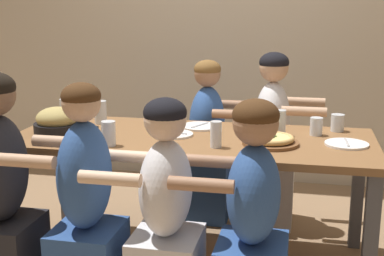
% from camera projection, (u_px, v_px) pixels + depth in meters
% --- Properties ---
extents(dining_table, '(2.05, 0.83, 0.75)m').
position_uv_depth(dining_table, '(192.00, 151.00, 3.07)').
color(dining_table, brown).
rests_on(dining_table, ground).
extents(pizza_board_main, '(0.31, 0.31, 0.05)m').
position_uv_depth(pizza_board_main, '(271.00, 140.00, 2.88)').
color(pizza_board_main, brown).
rests_on(pizza_board_main, dining_table).
extents(skillet_bowl, '(0.39, 0.27, 0.15)m').
position_uv_depth(skillet_bowl, '(57.00, 122.00, 3.12)').
color(skillet_bowl, black).
rests_on(skillet_bowl, dining_table).
extents(empty_plate_a, '(0.21, 0.21, 0.02)m').
position_uv_depth(empty_plate_a, '(175.00, 134.00, 3.08)').
color(empty_plate_a, white).
rests_on(empty_plate_a, dining_table).
extents(empty_plate_b, '(0.23, 0.23, 0.02)m').
position_uv_depth(empty_plate_b, '(347.00, 144.00, 2.87)').
color(empty_plate_b, white).
rests_on(empty_plate_b, dining_table).
extents(empty_plate_c, '(0.22, 0.22, 0.02)m').
position_uv_depth(empty_plate_c, '(253.00, 130.00, 3.17)').
color(empty_plate_c, white).
rests_on(empty_plate_c, dining_table).
extents(empty_plate_d, '(0.24, 0.24, 0.02)m').
position_uv_depth(empty_plate_d, '(200.00, 126.00, 3.27)').
color(empty_plate_d, white).
rests_on(empty_plate_d, dining_table).
extents(drinking_glass_a, '(0.07, 0.07, 0.14)m').
position_uv_depth(drinking_glass_a, '(65.00, 111.00, 3.46)').
color(drinking_glass_a, silver).
rests_on(drinking_glass_a, dining_table).
extents(drinking_glass_b, '(0.08, 0.08, 0.13)m').
position_uv_depth(drinking_glass_b, '(109.00, 135.00, 2.85)').
color(drinking_glass_b, silver).
rests_on(drinking_glass_b, dining_table).
extents(drinking_glass_c, '(0.07, 0.07, 0.15)m').
position_uv_depth(drinking_glass_c, '(280.00, 123.00, 3.06)').
color(drinking_glass_c, silver).
rests_on(drinking_glass_c, dining_table).
extents(drinking_glass_d, '(0.07, 0.07, 0.10)m').
position_uv_depth(drinking_glass_d, '(316.00, 126.00, 3.07)').
color(drinking_glass_d, silver).
rests_on(drinking_glass_d, dining_table).
extents(drinking_glass_e, '(0.08, 0.08, 0.14)m').
position_uv_depth(drinking_glass_e, '(101.00, 113.00, 3.37)').
color(drinking_glass_e, silver).
rests_on(drinking_glass_e, dining_table).
extents(drinking_glass_f, '(0.06, 0.06, 0.14)m').
position_uv_depth(drinking_glass_f, '(216.00, 134.00, 2.81)').
color(drinking_glass_f, silver).
rests_on(drinking_glass_f, dining_table).
extents(drinking_glass_g, '(0.08, 0.08, 0.10)m').
position_uv_depth(drinking_glass_g, '(337.00, 124.00, 3.17)').
color(drinking_glass_g, silver).
rests_on(drinking_glass_g, dining_table).
extents(diner_far_center, '(0.51, 0.40, 1.12)m').
position_uv_depth(diner_far_center, '(208.00, 148.00, 3.72)').
color(diner_far_center, '#2D5193').
rests_on(diner_far_center, ground).
extents(diner_near_center, '(0.51, 0.40, 1.09)m').
position_uv_depth(diner_near_center, '(165.00, 221.00, 2.50)').
color(diner_near_center, silver).
rests_on(diner_near_center, ground).
extents(diner_near_left, '(0.51, 0.40, 1.18)m').
position_uv_depth(diner_near_left, '(2.00, 197.00, 2.66)').
color(diner_near_left, '#232328').
rests_on(diner_near_left, ground).
extents(diner_near_midleft, '(0.51, 0.40, 1.14)m').
position_uv_depth(diner_near_midleft, '(86.00, 211.00, 2.58)').
color(diner_near_midleft, '#2D5193').
rests_on(diner_near_midleft, ground).
extents(diner_near_midright, '(0.51, 0.40, 1.10)m').
position_uv_depth(diner_near_midright, '(252.00, 227.00, 2.42)').
color(diner_near_midright, '#2D5193').
rests_on(diner_near_midright, ground).
extents(diner_far_midright, '(0.51, 0.40, 1.18)m').
position_uv_depth(diner_far_midright, '(272.00, 147.00, 3.62)').
color(diner_far_midright, silver).
rests_on(diner_far_midright, ground).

